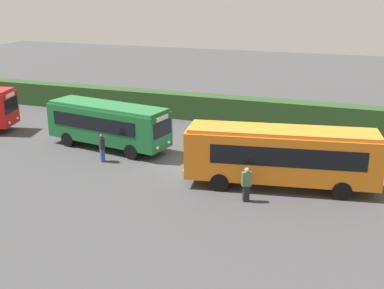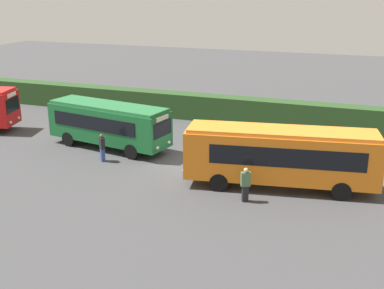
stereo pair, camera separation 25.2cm
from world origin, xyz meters
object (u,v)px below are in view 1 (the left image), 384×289
bus_orange (281,154)px  person_left (102,147)px  bus_green (108,123)px  person_center (246,184)px

bus_orange → person_left: bus_orange is taller
bus_green → person_center: bus_green is taller
person_left → person_center: bearing=-64.2°
person_center → bus_orange: bearing=122.3°
bus_green → person_center: 12.09m
bus_green → person_left: 2.80m
bus_orange → person_left: (-11.21, 0.38, -0.96)m
person_left → person_center: person_center is taller
bus_green → person_center: bearing=-16.3°
bus_green → person_left: size_ratio=5.05×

